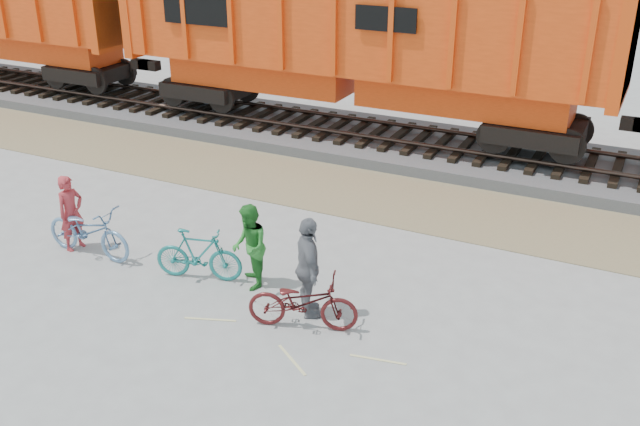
{
  "coord_description": "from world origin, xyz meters",
  "views": [
    {
      "loc": [
        5.25,
        -9.24,
        6.65
      ],
      "look_at": [
        -0.04,
        1.5,
        1.26
      ],
      "focal_mm": 40.0,
      "sensor_mm": 36.0,
      "label": 1
    }
  ],
  "objects_px": {
    "bicycle_blue": "(88,231)",
    "person_man": "(250,247)",
    "person_solo": "(71,213)",
    "person_woman": "(308,268)",
    "bicycle_teal": "(199,255)",
    "hopper_car_center": "(358,38)",
    "bicycle_maroon": "(303,302)"
  },
  "relations": [
    {
      "from": "person_man",
      "to": "bicycle_teal",
      "type": "bearing_deg",
      "value": -115.74
    },
    {
      "from": "bicycle_teal",
      "to": "person_man",
      "type": "relative_size",
      "value": 1.05
    },
    {
      "from": "person_man",
      "to": "person_solo",
      "type": "bearing_deg",
      "value": -123.22
    },
    {
      "from": "hopper_car_center",
      "to": "person_woman",
      "type": "bearing_deg",
      "value": -71.32
    },
    {
      "from": "person_solo",
      "to": "person_woman",
      "type": "height_order",
      "value": "person_woman"
    },
    {
      "from": "hopper_car_center",
      "to": "bicycle_teal",
      "type": "height_order",
      "value": "hopper_car_center"
    },
    {
      "from": "person_woman",
      "to": "hopper_car_center",
      "type": "bearing_deg",
      "value": -19.15
    },
    {
      "from": "bicycle_teal",
      "to": "bicycle_maroon",
      "type": "height_order",
      "value": "bicycle_teal"
    },
    {
      "from": "hopper_car_center",
      "to": "bicycle_maroon",
      "type": "xyz_separation_m",
      "value": [
        3.11,
        -9.3,
        -2.52
      ]
    },
    {
      "from": "hopper_car_center",
      "to": "bicycle_teal",
      "type": "xyz_separation_m",
      "value": [
        0.6,
        -8.69,
        -2.5
      ]
    },
    {
      "from": "hopper_car_center",
      "to": "bicycle_blue",
      "type": "bearing_deg",
      "value": -102.21
    },
    {
      "from": "person_solo",
      "to": "person_man",
      "type": "height_order",
      "value": "person_man"
    },
    {
      "from": "bicycle_blue",
      "to": "person_woman",
      "type": "distance_m",
      "value": 4.94
    },
    {
      "from": "bicycle_maroon",
      "to": "person_woman",
      "type": "height_order",
      "value": "person_woman"
    },
    {
      "from": "bicycle_blue",
      "to": "person_woman",
      "type": "relative_size",
      "value": 1.12
    },
    {
      "from": "bicycle_teal",
      "to": "person_solo",
      "type": "relative_size",
      "value": 1.07
    },
    {
      "from": "hopper_car_center",
      "to": "person_woman",
      "type": "xyz_separation_m",
      "value": [
        3.01,
        -8.9,
        -2.1
      ]
    },
    {
      "from": "bicycle_blue",
      "to": "person_man",
      "type": "xyz_separation_m",
      "value": [
        3.52,
        0.37,
        0.27
      ]
    },
    {
      "from": "bicycle_blue",
      "to": "bicycle_teal",
      "type": "bearing_deg",
      "value": -85.72
    },
    {
      "from": "person_woman",
      "to": "bicycle_blue",
      "type": "bearing_deg",
      "value": 51.72
    },
    {
      "from": "bicycle_blue",
      "to": "person_man",
      "type": "distance_m",
      "value": 3.55
    },
    {
      "from": "hopper_car_center",
      "to": "bicycle_blue",
      "type": "xyz_separation_m",
      "value": [
        -1.92,
        -8.86,
        -2.47
      ]
    },
    {
      "from": "bicycle_blue",
      "to": "bicycle_maroon",
      "type": "relative_size",
      "value": 1.1
    },
    {
      "from": "person_solo",
      "to": "person_woman",
      "type": "relative_size",
      "value": 0.87
    },
    {
      "from": "bicycle_blue",
      "to": "person_solo",
      "type": "distance_m",
      "value": 0.57
    },
    {
      "from": "bicycle_teal",
      "to": "person_woman",
      "type": "height_order",
      "value": "person_woman"
    },
    {
      "from": "hopper_car_center",
      "to": "person_solo",
      "type": "xyz_separation_m",
      "value": [
        -2.42,
        -8.76,
        -2.22
      ]
    },
    {
      "from": "hopper_car_center",
      "to": "bicycle_maroon",
      "type": "relative_size",
      "value": 7.6
    },
    {
      "from": "person_solo",
      "to": "person_woman",
      "type": "xyz_separation_m",
      "value": [
        5.43,
        -0.14,
        0.12
      ]
    },
    {
      "from": "bicycle_maroon",
      "to": "person_woman",
      "type": "bearing_deg",
      "value": -3.78
    },
    {
      "from": "person_solo",
      "to": "bicycle_teal",
      "type": "bearing_deg",
      "value": -80.13
    },
    {
      "from": "bicycle_maroon",
      "to": "person_man",
      "type": "relative_size",
      "value": 1.15
    }
  ]
}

